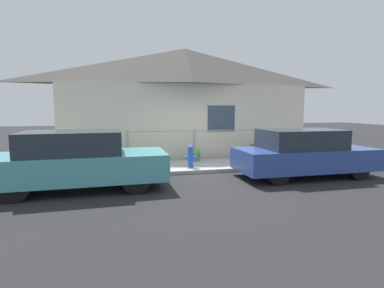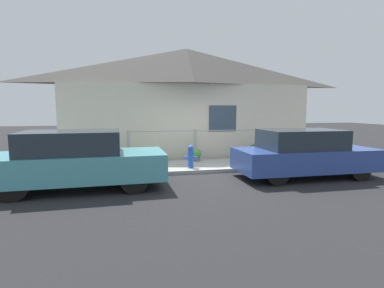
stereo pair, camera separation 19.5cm
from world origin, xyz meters
The scene contains 10 objects.
ground_plane centered at (0.00, 0.00, 0.00)m, with size 60.00×60.00×0.00m, color #262628.
sidewalk centered at (0.00, 0.99, 0.06)m, with size 24.00×1.98×0.11m.
house centered at (0.00, 3.38, 3.48)m, with size 10.06×2.23×4.43m.
fence centered at (0.00, 1.83, 0.74)m, with size 4.90×0.10×1.14m.
car_left centered at (-3.65, -1.08, 0.73)m, with size 4.22×1.81×1.46m.
car_right centered at (2.58, -1.07, 0.70)m, with size 4.05×1.66×1.40m.
fire_hydrant centered at (-0.46, 0.49, 0.49)m, with size 0.42×0.19×0.73m.
potted_plant_near_hydrant centered at (0.00, 1.59, 0.35)m, with size 0.33×0.33×0.45m.
potted_plant_by_fence centered at (-3.03, 1.20, 0.38)m, with size 0.39×0.39×0.50m.
potted_plant_corner centered at (2.27, 1.70, 0.42)m, with size 0.45×0.45×0.55m.
Camera 1 is at (-2.59, -8.76, 1.98)m, focal length 28.00 mm.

